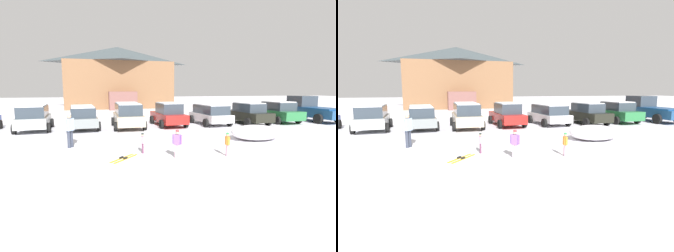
# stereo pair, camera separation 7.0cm
# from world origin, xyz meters

# --- Properties ---
(ground) EXTENTS (160.00, 160.00, 0.00)m
(ground) POSITION_xyz_m (0.00, 0.00, 0.00)
(ground) COLOR silver
(ski_lodge) EXTENTS (15.84, 11.73, 8.89)m
(ski_lodge) POSITION_xyz_m (0.33, 33.21, 4.49)
(ski_lodge) COLOR brown
(ski_lodge) RESTS_ON ground
(parked_silver_wagon) EXTENTS (2.51, 4.25, 1.72)m
(parked_silver_wagon) POSITION_xyz_m (-6.47, 11.77, 0.92)
(parked_silver_wagon) COLOR #B9C1BF
(parked_silver_wagon) RESTS_ON ground
(parked_grey_wagon) EXTENTS (2.50, 4.65, 1.61)m
(parked_grey_wagon) POSITION_xyz_m (-3.34, 11.78, 0.88)
(parked_grey_wagon) COLOR gray
(parked_grey_wagon) RESTS_ON ground
(parked_beige_suv) EXTENTS (2.26, 4.56, 1.80)m
(parked_beige_suv) POSITION_xyz_m (-0.23, 11.50, 0.96)
(parked_beige_suv) COLOR #BAAA8D
(parked_beige_suv) RESTS_ON ground
(parked_red_sedan) EXTENTS (2.31, 4.52, 1.77)m
(parked_red_sedan) POSITION_xyz_m (2.87, 11.89, 0.88)
(parked_red_sedan) COLOR #B31F1B
(parked_red_sedan) RESTS_ON ground
(parked_white_suv) EXTENTS (2.49, 4.26, 1.60)m
(parked_white_suv) POSITION_xyz_m (6.19, 11.70, 0.87)
(parked_white_suv) COLOR silver
(parked_white_suv) RESTS_ON ground
(parked_black_sedan) EXTENTS (2.45, 4.65, 1.71)m
(parked_black_sedan) POSITION_xyz_m (9.26, 11.40, 0.86)
(parked_black_sedan) COLOR black
(parked_black_sedan) RESTS_ON ground
(parked_green_coupe) EXTENTS (2.46, 4.72, 1.75)m
(parked_green_coupe) POSITION_xyz_m (12.31, 11.90, 0.87)
(parked_green_coupe) COLOR #27703B
(parked_green_coupe) RESTS_ON ground
(pickup_truck) EXTENTS (2.50, 6.01, 2.15)m
(pickup_truck) POSITION_xyz_m (15.75, 12.12, 0.99)
(pickup_truck) COLOR navy
(pickup_truck) RESTS_ON ground
(skier_child_in_pink_snowsuit) EXTENTS (0.15, 0.33, 0.89)m
(skier_child_in_pink_snowsuit) POSITION_xyz_m (-0.27, 3.84, 0.50)
(skier_child_in_pink_snowsuit) COLOR #6B3955
(skier_child_in_pink_snowsuit) RESTS_ON ground
(skier_adult_in_blue_parka) EXTENTS (0.42, 0.53, 1.67)m
(skier_adult_in_blue_parka) POSITION_xyz_m (-3.49, 5.77, 0.94)
(skier_adult_in_blue_parka) COLOR #363D4D
(skier_adult_in_blue_parka) RESTS_ON ground
(skier_child_in_orange_jacket) EXTENTS (0.17, 0.36, 0.99)m
(skier_child_in_orange_jacket) POSITION_xyz_m (3.10, 2.51, 0.56)
(skier_child_in_orange_jacket) COLOR #EBACC2
(skier_child_in_orange_jacket) RESTS_ON ground
(skier_child_in_purple_jacket) EXTENTS (0.35, 0.31, 1.16)m
(skier_child_in_purple_jacket) POSITION_xyz_m (0.97, 2.67, 0.66)
(skier_child_in_purple_jacket) COLOR #E7B3C7
(skier_child_in_purple_jacket) RESTS_ON ground
(pair_of_skis) EXTENTS (1.22, 1.36, 0.08)m
(pair_of_skis) POSITION_xyz_m (-1.15, 3.09, 0.02)
(pair_of_skis) COLOR gold
(pair_of_skis) RESTS_ON ground
(plowed_snow_pile) EXTENTS (2.76, 2.21, 0.81)m
(plowed_snow_pile) POSITION_xyz_m (6.26, 5.42, 0.40)
(plowed_snow_pile) COLOR white
(plowed_snow_pile) RESTS_ON ground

